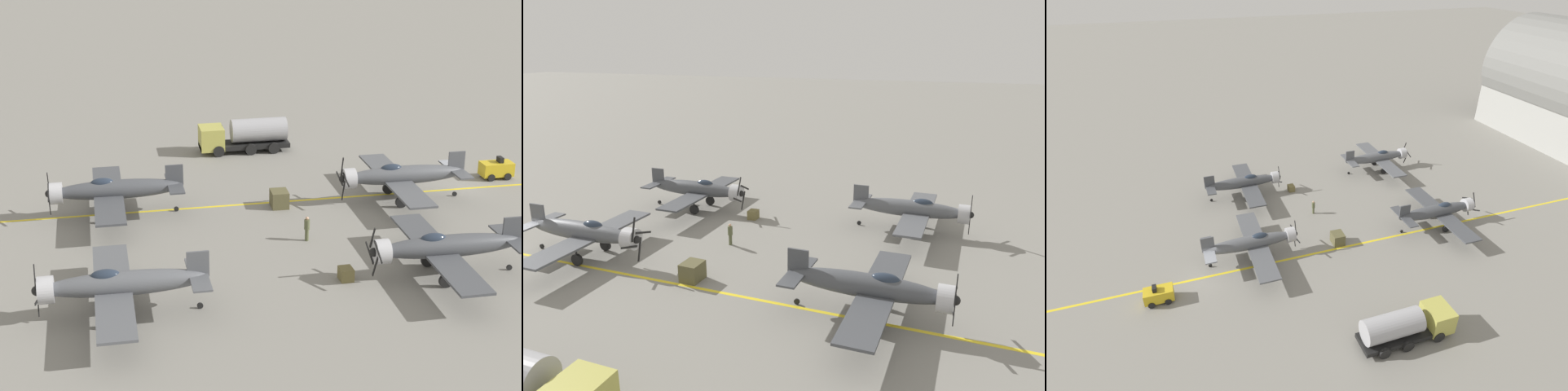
{
  "view_description": "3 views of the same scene",
  "coord_description": "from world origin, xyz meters",
  "views": [
    {
      "loc": [
        -60.57,
        27.46,
        24.23
      ],
      "look_at": [
        -7.6,
        17.0,
        3.59
      ],
      "focal_mm": 60.0,
      "sensor_mm": 36.0,
      "label": 1
    },
    {
      "loc": [
        25.95,
        31.45,
        15.36
      ],
      "look_at": [
        -12.81,
        16.24,
        2.87
      ],
      "focal_mm": 35.0,
      "sensor_mm": 36.0,
      "label": 2
    },
    {
      "loc": [
        32.2,
        -0.68,
        27.34
      ],
      "look_at": [
        -6.65,
        12.67,
        3.24
      ],
      "focal_mm": 28.0,
      "sensor_mm": 36.0,
      "label": 3
    }
  ],
  "objects": [
    {
      "name": "taxiway_stripe",
      "position": [
        0.0,
        0.0,
        0.0
      ],
      "size": [
        0.3,
        160.0,
        0.01
      ],
      "primitive_type": "cube",
      "color": "yellow",
      "rests_on": "ground"
    },
    {
      "name": "ground_plane",
      "position": [
        0.0,
        0.0,
        0.0
      ],
      "size": [
        400.0,
        400.0,
        0.0
      ],
      "primitive_type": "plane",
      "color": "gray"
    },
    {
      "name": "airplane_far_left",
      "position": [
        -15.77,
        26.77,
        2.01
      ],
      "size": [
        12.0,
        9.98,
        3.71
      ],
      "rotation": [
        0.0,
        0.0,
        -0.3
      ],
      "color": "#53565B",
      "rests_on": "ground"
    },
    {
      "name": "airplane_mid_left",
      "position": [
        -14.5,
        6.79,
        2.01
      ],
      "size": [
        12.0,
        9.98,
        3.65
      ],
      "rotation": [
        0.0,
        0.0,
        -0.12
      ],
      "color": "#45484D",
      "rests_on": "ground"
    },
    {
      "name": "airplane_mid_center",
      "position": [
        -1.42,
        4.96,
        2.01
      ],
      "size": [
        12.0,
        9.98,
        3.75
      ],
      "rotation": [
        0.0,
        0.0,
        -0.08
      ],
      "color": "#525459",
      "rests_on": "ground"
    },
    {
      "name": "supply_crate_by_tanker",
      "position": [
        -13.83,
        12.84,
        0.41
      ],
      "size": [
        1.0,
        0.84,
        0.81
      ],
      "primitive_type": "cube",
      "rotation": [
        0.0,
        0.0,
        0.03
      ],
      "color": "brown",
      "rests_on": "ground"
    },
    {
      "name": "airplane_far_center",
      "position": [
        -0.36,
        26.54,
        2.01
      ],
      "size": [
        12.0,
        9.98,
        3.66
      ],
      "rotation": [
        0.0,
        0.0,
        0.28
      ],
      "color": "#43454B",
      "rests_on": "ground"
    },
    {
      "name": "supply_crate_mid_lane",
      "position": [
        -0.95,
        14.26,
        0.63
      ],
      "size": [
        1.55,
        1.3,
        1.27
      ],
      "primitive_type": "cube",
      "rotation": [
        0.0,
        0.0,
        -0.02
      ],
      "color": "brown",
      "rests_on": "ground"
    },
    {
      "name": "fuel_tanker",
      "position": [
        12.92,
        14.51,
        1.51
      ],
      "size": [
        2.68,
        8.0,
        2.98
      ],
      "color": "black",
      "rests_on": "ground"
    },
    {
      "name": "ground_crew_walking",
      "position": [
        -7.49,
        13.76,
        0.96
      ],
      "size": [
        0.38,
        0.38,
        1.77
      ],
      "color": "#515638",
      "rests_on": "ground"
    }
  ]
}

